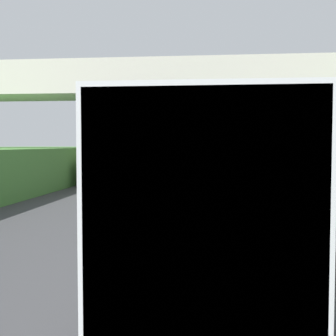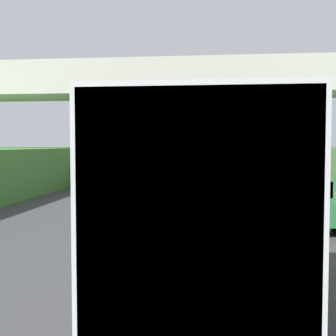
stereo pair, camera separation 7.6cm
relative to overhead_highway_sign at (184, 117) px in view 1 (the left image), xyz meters
name	(u,v)px [view 1 (the left image)]	position (x,y,z in m)	size (l,w,h in m)	color
lane_centre_stripe	(183,197)	(0.00, -0.49, -4.36)	(0.20, 88.27, 0.01)	white
overpass_bridge	(190,93)	(0.00, 5.55, 2.00)	(40.00, 4.80, 8.34)	#ADA89E
overhead_highway_sign	(184,117)	(0.00, 0.00, 0.00)	(5.88, 0.18, 5.84)	slate
truck_silver	(209,201)	(1.65, -17.05, -2.43)	(2.44, 7.30, 3.44)	black
truck_orange	(158,153)	(-4.92, 26.57, -2.43)	(2.44, 7.30, 3.44)	black
truck_yellow	(180,154)	(-1.72, 19.54, -2.43)	(2.44, 7.30, 3.44)	black
car_green	(304,202)	(4.83, -8.57, -3.50)	(1.86, 4.10, 1.72)	#236B38
construction_barrel_2	(332,204)	(6.48, -5.81, -3.90)	(0.57, 0.57, 0.90)	orange
construction_barrel_3	(310,191)	(6.66, -0.85, -3.90)	(0.57, 0.57, 0.90)	orange
construction_barrel_4	(290,183)	(6.45, 4.12, -3.90)	(0.57, 0.57, 0.90)	orange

